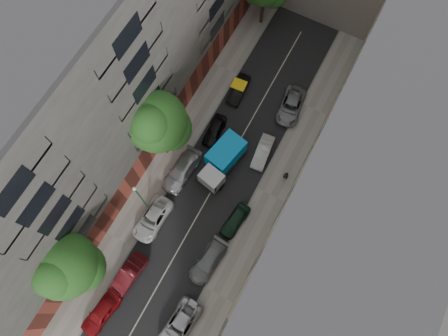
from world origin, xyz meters
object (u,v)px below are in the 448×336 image
Objects in this scene: car_left_3 at (182,171)px; car_right_0 at (179,326)px; car_left_0 at (101,313)px; car_right_3 at (263,152)px; car_left_1 at (128,275)px; tree_mid at (157,124)px; car_right_2 at (235,221)px; lamp_post at (140,196)px; car_left_5 at (239,90)px; car_right_4 at (291,106)px; car_left_2 at (153,219)px; car_left_4 at (214,130)px; tree_near at (65,267)px; pedestrian at (286,176)px; car_right_1 at (208,261)px; tarp_truck at (222,161)px.

car_left_3 is 1.03× the size of car_right_0.
car_left_0 is 21.80m from car_right_3.
car_left_1 is 0.44× the size of tree_mid.
lamp_post is at bearing -154.84° from car_right_2.
tree_mid is at bearing 128.05° from car_right_0.
car_left_5 is 5.98m from car_right_4.
car_left_5 reaches higher than car_right_2.
car_left_0 reaches higher than car_right_2.
car_left_4 is (0.80, 11.20, -0.02)m from car_left_2.
car_right_4 is (-0.48, 24.80, -0.01)m from car_right_0.
car_left_5 is 24.94m from tree_near.
tree_near is at bearing -98.27° from car_left_3.
car_right_2 is at bearing -68.55° from car_left_5.
tree_near is (-9.90, -0.10, 5.33)m from car_right_0.
car_right_3 is at bearing 46.05° from car_left_3.
car_left_4 is at bearing 79.47° from lamp_post.
car_right_2 is (7.17, -1.96, -0.10)m from car_left_3.
car_right_0 is 0.75× the size of lamp_post.
car_left_0 is 9.58m from car_left_2.
car_right_0 is 17.40m from pedestrian.
car_left_1 is 16.80m from car_left_4.
tree_mid reaches higher than car_right_1.
car_left_3 is at bearing 99.74° from car_left_1.
car_left_4 is (0.37, 20.77, -0.08)m from car_left_0.
tree_near is at bearing 49.26° from pedestrian.
car_left_1 is 0.88× the size of car_right_0.
tarp_truck is 1.32× the size of car_right_1.
car_right_4 reaches higher than car_right_1.
car_left_4 is at bearing 86.80° from car_left_2.
car_left_3 reaches higher than car_right_1.
car_left_1 is 1.12× the size of car_left_5.
tree_mid reaches higher than car_left_4.
car_left_2 is 0.99× the size of car_right_4.
lamp_post reaches higher than pedestrian.
tree_near reaches higher than car_right_2.
tree_mid is at bearing 145.05° from car_right_1.
tree_near reaches higher than car_right_4.
car_right_1 reaches higher than car_right_3.
car_right_3 is 0.39× the size of tree_mid.
tree_mid is 13.86m from pedestrian.
tree_mid reaches higher than car_left_5.
car_left_4 is at bearing 96.65° from car_left_0.
car_left_0 is 21.65m from pedestrian.
car_right_2 is at bearing -54.50° from car_left_4.
car_right_3 is at bearing 27.23° from tree_mid.
car_left_0 is at bearing -95.30° from car_left_5.
car_left_2 is at bearing -36.19° from lamp_post.
car_left_0 is at bearing -157.30° from car_right_0.
car_right_0 is at bearing -75.59° from car_left_4.
tarp_truck is 9.08m from lamp_post.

